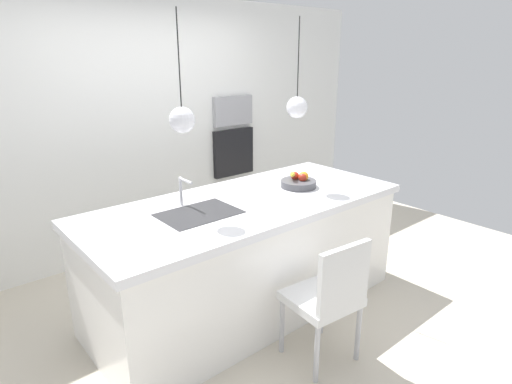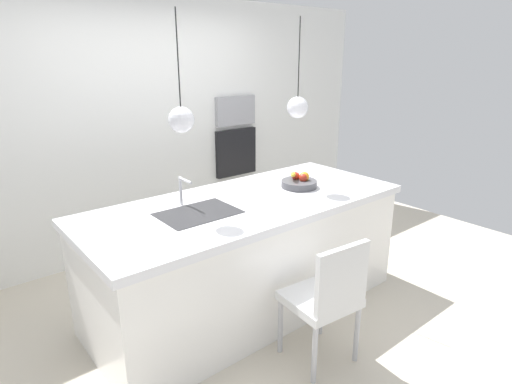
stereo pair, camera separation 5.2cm
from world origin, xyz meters
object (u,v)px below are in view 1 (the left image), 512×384
Objects in this scene: fruit_bowl at (299,182)px; chair_near at (329,295)px; microwave at (232,110)px; oven at (233,152)px.

fruit_bowl reaches higher than chair_near.
microwave reaches higher than fruit_bowl.
chair_near is (-1.09, -2.46, -0.38)m from oven.
microwave is at bearing 66.02° from chair_near.
chair_near is (-0.59, -0.87, -0.47)m from fruit_bowl.
oven reaches higher than fruit_bowl.
microwave is at bearing 72.45° from fruit_bowl.
microwave is 2.83m from chair_near.
chair_near is at bearing -113.98° from oven.
fruit_bowl is 1.15m from chair_near.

